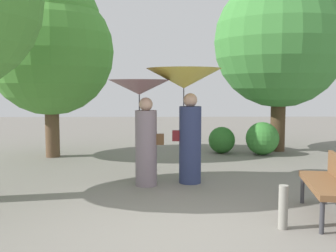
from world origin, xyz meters
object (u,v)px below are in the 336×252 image
(person_left, at_px, (142,112))
(tree_near_left, at_px, (50,43))
(person_right, at_px, (186,96))
(path_marker_post, at_px, (283,207))
(park_bench, at_px, (331,181))
(tree_near_right, at_px, (280,32))

(person_left, bearing_deg, tree_near_left, 40.75)
(person_left, relative_size, tree_near_left, 0.41)
(person_right, distance_m, tree_near_left, 4.58)
(person_right, height_order, path_marker_post, person_right)
(park_bench, distance_m, tree_near_right, 6.63)
(tree_near_left, bearing_deg, person_right, -41.91)
(person_right, bearing_deg, tree_near_right, -34.48)
(tree_near_left, height_order, tree_near_right, tree_near_right)
(person_right, bearing_deg, tree_near_left, 50.52)
(person_right, distance_m, tree_near_right, 5.06)
(person_left, height_order, person_right, person_right)
(tree_near_left, bearing_deg, park_bench, -44.40)
(tree_near_right, bearing_deg, tree_near_left, -171.81)
(person_left, distance_m, park_bench, 3.39)
(park_bench, distance_m, tree_near_left, 7.59)
(path_marker_post, bearing_deg, park_bench, 28.66)
(person_right, height_order, tree_near_right, tree_near_right)
(person_left, height_order, path_marker_post, person_left)
(tree_near_right, distance_m, path_marker_post, 7.26)
(person_left, height_order, tree_near_right, tree_near_right)
(park_bench, relative_size, path_marker_post, 2.77)
(park_bench, height_order, path_marker_post, park_bench)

